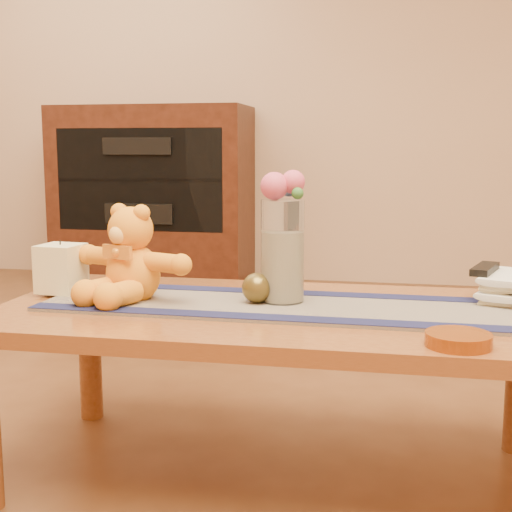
% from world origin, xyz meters
% --- Properties ---
extents(floor, '(5.50, 5.50, 0.00)m').
position_xyz_m(floor, '(0.00, 0.00, 0.00)').
color(floor, '#583119').
rests_on(floor, ground).
extents(wall_back, '(5.50, 0.00, 5.50)m').
position_xyz_m(wall_back, '(0.00, 2.75, 1.35)').
color(wall_back, tan).
rests_on(wall_back, floor).
extents(coffee_table_top, '(1.40, 0.70, 0.04)m').
position_xyz_m(coffee_table_top, '(0.00, 0.00, 0.43)').
color(coffee_table_top, brown).
rests_on(coffee_table_top, floor).
extents(table_leg_bl, '(0.07, 0.07, 0.41)m').
position_xyz_m(table_leg_bl, '(-0.64, 0.29, 0.21)').
color(table_leg_bl, brown).
rests_on(table_leg_bl, floor).
extents(persian_runner, '(1.20, 0.37, 0.01)m').
position_xyz_m(persian_runner, '(0.01, 0.01, 0.45)').
color(persian_runner, '#1D1640').
rests_on(persian_runner, coffee_table_top).
extents(runner_border_near, '(1.20, 0.08, 0.00)m').
position_xyz_m(runner_border_near, '(0.01, -0.14, 0.46)').
color(runner_border_near, '#15183F').
rests_on(runner_border_near, persian_runner).
extents(runner_border_far, '(1.20, 0.08, 0.00)m').
position_xyz_m(runner_border_far, '(0.01, 0.15, 0.46)').
color(runner_border_far, '#15183F').
rests_on(runner_border_far, persian_runner).
extents(teddy_bear, '(0.42, 0.39, 0.23)m').
position_xyz_m(teddy_bear, '(-0.38, 0.01, 0.57)').
color(teddy_bear, orange).
rests_on(teddy_bear, persian_runner).
extents(pillar_candle, '(0.12, 0.12, 0.13)m').
position_xyz_m(pillar_candle, '(-0.60, 0.05, 0.52)').
color(pillar_candle, beige).
rests_on(pillar_candle, persian_runner).
extents(candle_wick, '(0.00, 0.00, 0.01)m').
position_xyz_m(candle_wick, '(-0.60, 0.05, 0.59)').
color(candle_wick, black).
rests_on(candle_wick, pillar_candle).
extents(glass_vase, '(0.11, 0.11, 0.26)m').
position_xyz_m(glass_vase, '(0.01, 0.04, 0.59)').
color(glass_vase, silver).
rests_on(glass_vase, persian_runner).
extents(potpourri_fill, '(0.09, 0.09, 0.18)m').
position_xyz_m(potpourri_fill, '(0.01, 0.04, 0.55)').
color(potpourri_fill, beige).
rests_on(potpourri_fill, glass_vase).
extents(rose_left, '(0.07, 0.07, 0.07)m').
position_xyz_m(rose_left, '(-0.01, 0.03, 0.75)').
color(rose_left, '#CD486B').
rests_on(rose_left, glass_vase).
extents(rose_right, '(0.06, 0.06, 0.06)m').
position_xyz_m(rose_right, '(0.04, 0.05, 0.76)').
color(rose_right, '#CD486B').
rests_on(rose_right, glass_vase).
extents(blue_flower_back, '(0.04, 0.04, 0.04)m').
position_xyz_m(blue_flower_back, '(0.02, 0.08, 0.75)').
color(blue_flower_back, '#4B67A3').
rests_on(blue_flower_back, glass_vase).
extents(blue_flower_side, '(0.04, 0.04, 0.04)m').
position_xyz_m(blue_flower_side, '(-0.02, 0.06, 0.74)').
color(blue_flower_side, '#4B67A3').
rests_on(blue_flower_side, glass_vase).
extents(leaf_sprig, '(0.03, 0.03, 0.03)m').
position_xyz_m(leaf_sprig, '(0.05, 0.02, 0.74)').
color(leaf_sprig, '#33662D').
rests_on(leaf_sprig, glass_vase).
extents(bronze_ball, '(0.08, 0.08, 0.08)m').
position_xyz_m(bronze_ball, '(-0.05, 0.01, 0.50)').
color(bronze_ball, '#53431B').
rests_on(bronze_ball, persian_runner).
extents(book_bottom, '(0.22, 0.26, 0.02)m').
position_xyz_m(book_bottom, '(0.52, 0.20, 0.46)').
color(book_bottom, beige).
rests_on(book_bottom, coffee_table_top).
extents(book_lower, '(0.24, 0.27, 0.02)m').
position_xyz_m(book_lower, '(0.53, 0.19, 0.48)').
color(book_lower, beige).
rests_on(book_lower, book_bottom).
extents(book_upper, '(0.21, 0.25, 0.02)m').
position_xyz_m(book_upper, '(0.52, 0.20, 0.50)').
color(book_upper, beige).
rests_on(book_upper, book_lower).
extents(book_top, '(0.23, 0.27, 0.02)m').
position_xyz_m(book_top, '(0.53, 0.19, 0.52)').
color(book_top, beige).
rests_on(book_top, book_upper).
extents(tv_remote, '(0.09, 0.17, 0.02)m').
position_xyz_m(tv_remote, '(0.52, 0.19, 0.54)').
color(tv_remote, black).
rests_on(tv_remote, book_top).
extents(amber_dish, '(0.17, 0.17, 0.03)m').
position_xyz_m(amber_dish, '(0.42, -0.27, 0.46)').
color(amber_dish, '#BF5914').
rests_on(amber_dish, coffee_table_top).
extents(media_cabinet, '(1.20, 0.50, 1.10)m').
position_xyz_m(media_cabinet, '(-1.20, 2.48, 0.55)').
color(media_cabinet, black).
rests_on(media_cabinet, floor).
extents(cabinet_cavity, '(1.02, 0.03, 0.61)m').
position_xyz_m(cabinet_cavity, '(-1.20, 2.25, 0.66)').
color(cabinet_cavity, black).
rests_on(cabinet_cavity, media_cabinet).
extents(cabinet_shelf, '(1.02, 0.20, 0.02)m').
position_xyz_m(cabinet_shelf, '(-1.20, 2.33, 0.66)').
color(cabinet_shelf, black).
rests_on(cabinet_shelf, media_cabinet).
extents(stereo_upper, '(0.42, 0.28, 0.10)m').
position_xyz_m(stereo_upper, '(-1.20, 2.35, 0.86)').
color(stereo_upper, black).
rests_on(stereo_upper, media_cabinet).
extents(stereo_lower, '(0.42, 0.28, 0.12)m').
position_xyz_m(stereo_lower, '(-1.20, 2.35, 0.46)').
color(stereo_lower, black).
rests_on(stereo_lower, media_cabinet).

